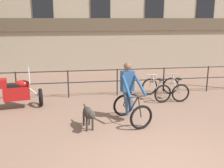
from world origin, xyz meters
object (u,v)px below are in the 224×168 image
at_px(cyclist_with_bike, 130,95).
at_px(parked_bicycle_mid_left, 175,88).
at_px(parked_motorcycle, 16,92).
at_px(parked_bicycle_near_lamp, 156,89).
at_px(dog, 89,114).

xyz_separation_m(cyclist_with_bike, parked_bicycle_mid_left, (2.21, 1.98, -0.41)).
bearing_deg(cyclist_with_bike, parked_motorcycle, 140.50).
bearing_deg(parked_motorcycle, parked_bicycle_near_lamp, -95.51).
bearing_deg(parked_bicycle_near_lamp, dog, 32.74).
distance_m(cyclist_with_bike, dog, 1.34).
xyz_separation_m(dog, parked_bicycle_mid_left, (3.44, 2.42, -0.08)).
relative_size(cyclist_with_bike, dog, 1.62).
xyz_separation_m(dog, parked_motorcycle, (-2.24, 2.07, 0.12)).
relative_size(parked_motorcycle, parked_bicycle_mid_left, 1.51).
bearing_deg(parked_bicycle_mid_left, parked_bicycle_near_lamp, 1.89).
height_order(cyclist_with_bike, parked_bicycle_near_lamp, cyclist_with_bike).
relative_size(dog, parked_bicycle_mid_left, 0.93).
bearing_deg(cyclist_with_bike, parked_bicycle_mid_left, 27.45).
relative_size(cyclist_with_bike, parked_bicycle_mid_left, 1.50).
relative_size(cyclist_with_bike, parked_bicycle_near_lamp, 1.41).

